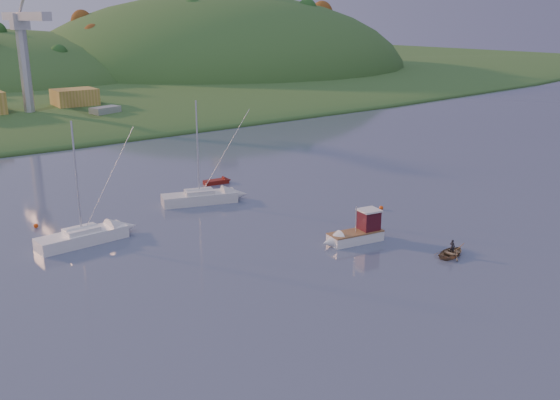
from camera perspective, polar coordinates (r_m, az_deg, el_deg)
hill_right at (r=247.49m, az=-5.30°, el=11.36°), size 150.00×130.00×60.00m
wharf at (r=144.14m, az=-20.89°, el=7.13°), size 42.00×16.00×2.40m
shed_east at (r=147.94m, az=-18.24°, el=8.85°), size 9.00×7.00×4.00m
dock_crane at (r=138.42m, az=-22.36°, el=13.31°), size 3.20×28.00×20.30m
fishing_boat at (r=63.35m, az=6.59°, el=-3.10°), size 6.96×3.07×4.29m
sailboat_near at (r=65.87m, az=-17.64°, el=-3.16°), size 9.15×3.36×12.45m
sailboat_far at (r=76.82m, az=-7.38°, el=0.29°), size 9.45×5.30×12.56m
canoe at (r=61.99m, az=15.44°, el=-4.64°), size 3.83×3.04×0.71m
paddler at (r=61.87m, az=15.46°, el=-4.35°), size 0.42×0.56×1.40m
red_tender at (r=85.84m, az=-5.40°, el=1.73°), size 4.09×1.86×1.34m
work_vessel at (r=137.46m, az=-15.64°, el=7.24°), size 15.17×9.33×3.68m
buoy_0 at (r=74.66m, az=9.24°, el=-0.71°), size 0.50×0.50×0.50m
buoy_2 at (r=72.47m, az=-21.42°, el=-2.21°), size 0.50×0.50×0.50m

